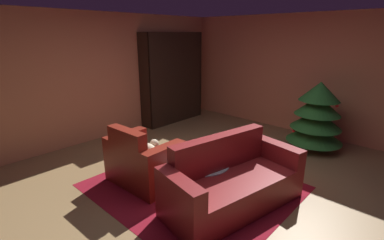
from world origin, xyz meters
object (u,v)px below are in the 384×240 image
(bookshelf_unit, at_px, (176,79))
(book_stack_on_table, at_px, (204,159))
(couch_red, at_px, (232,183))
(decorated_tree, at_px, (317,116))
(armchair_red, at_px, (143,163))
(bottle_on_table, at_px, (192,151))
(coffee_table, at_px, (202,165))

(bookshelf_unit, distance_m, book_stack_on_table, 3.46)
(book_stack_on_table, bearing_deg, couch_red, -4.57)
(bookshelf_unit, bearing_deg, decorated_tree, 8.38)
(bookshelf_unit, relative_size, armchair_red, 2.05)
(armchair_red, relative_size, bottle_on_table, 3.86)
(bookshelf_unit, height_order, bottle_on_table, bookshelf_unit)
(armchair_red, distance_m, decorated_tree, 3.34)
(armchair_red, distance_m, coffee_table, 0.89)
(couch_red, distance_m, decorated_tree, 2.62)
(coffee_table, relative_size, bottle_on_table, 2.80)
(armchair_red, bearing_deg, bookshelf_unit, 127.25)
(bookshelf_unit, bearing_deg, bottle_on_table, -39.91)
(coffee_table, relative_size, book_stack_on_table, 3.34)
(book_stack_on_table, xyz_separation_m, bottle_on_table, (-0.21, -0.02, 0.06))
(book_stack_on_table, xyz_separation_m, decorated_tree, (0.59, 2.56, 0.18))
(book_stack_on_table, relative_size, decorated_tree, 0.18)
(bookshelf_unit, relative_size, coffee_table, 2.83)
(decorated_tree, bearing_deg, bookshelf_unit, -171.62)
(armchair_red, relative_size, couch_red, 0.54)
(bottle_on_table, bearing_deg, book_stack_on_table, 5.65)
(bottle_on_table, height_order, decorated_tree, decorated_tree)
(bottle_on_table, distance_m, decorated_tree, 2.70)
(armchair_red, xyz_separation_m, bottle_on_table, (0.57, 0.45, 0.21))
(armchair_red, distance_m, couch_red, 1.35)
(book_stack_on_table, height_order, decorated_tree, decorated_tree)
(armchair_red, height_order, couch_red, armchair_red)
(bookshelf_unit, bearing_deg, coffee_table, -37.90)
(coffee_table, distance_m, decorated_tree, 2.67)
(couch_red, height_order, book_stack_on_table, couch_red)
(armchair_red, height_order, coffee_table, armchair_red)
(coffee_table, bearing_deg, book_stack_on_table, 94.40)
(couch_red, xyz_separation_m, book_stack_on_table, (-0.50, 0.04, 0.17))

